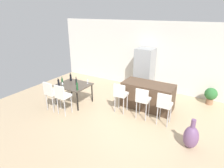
% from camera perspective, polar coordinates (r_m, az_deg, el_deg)
% --- Properties ---
extents(ground_plane, '(10.00, 10.00, 0.00)m').
position_cam_1_polar(ground_plane, '(6.51, 5.86, -9.16)').
color(ground_plane, tan).
extents(back_wall, '(10.00, 0.12, 2.90)m').
position_cam_1_polar(back_wall, '(8.33, 14.13, 7.85)').
color(back_wall, silver).
rests_on(back_wall, ground_plane).
extents(kitchen_island, '(1.77, 0.82, 0.92)m').
position_cam_1_polar(kitchen_island, '(6.85, 10.62, -3.49)').
color(kitchen_island, '#4C3828').
rests_on(kitchen_island, ground_plane).
extents(bar_chair_left, '(0.43, 0.43, 1.05)m').
position_cam_1_polar(bar_chair_left, '(6.33, 2.57, -2.88)').
color(bar_chair_left, silver).
rests_on(bar_chair_left, ground_plane).
extents(bar_chair_middle, '(0.42, 0.42, 1.05)m').
position_cam_1_polar(bar_chair_middle, '(6.04, 9.21, -4.40)').
color(bar_chair_middle, silver).
rests_on(bar_chair_middle, ground_plane).
extents(bar_chair_right, '(0.40, 0.40, 1.05)m').
position_cam_1_polar(bar_chair_right, '(5.85, 15.48, -5.79)').
color(bar_chair_right, silver).
rests_on(bar_chair_right, ground_plane).
extents(dining_table, '(1.16, 0.96, 0.74)m').
position_cam_1_polar(dining_table, '(7.16, -11.46, -0.64)').
color(dining_table, '#4C4238').
rests_on(dining_table, ground_plane).
extents(dining_chair_near, '(0.42, 0.42, 1.05)m').
position_cam_1_polar(dining_chair_near, '(6.79, -17.87, -2.24)').
color(dining_chair_near, silver).
rests_on(dining_chair_near, ground_plane).
extents(dining_chair_far, '(0.40, 0.40, 1.05)m').
position_cam_1_polar(dining_chair_far, '(6.42, -14.72, -3.23)').
color(dining_chair_far, silver).
rests_on(dining_chair_far, ground_plane).
extents(wine_bottle_corner, '(0.06, 0.06, 0.32)m').
position_cam_1_polar(wine_bottle_corner, '(7.04, -10.65, 0.70)').
color(wine_bottle_corner, black).
rests_on(wine_bottle_corner, dining_table).
extents(wine_bottle_inner, '(0.07, 0.07, 0.35)m').
position_cam_1_polar(wine_bottle_inner, '(6.55, -10.41, -0.71)').
color(wine_bottle_inner, '#194723').
rests_on(wine_bottle_inner, dining_table).
extents(wine_bottle_right, '(0.07, 0.07, 0.30)m').
position_cam_1_polar(wine_bottle_right, '(7.07, -15.73, 0.39)').
color(wine_bottle_right, black).
rests_on(wine_bottle_right, dining_table).
extents(wine_bottle_far, '(0.06, 0.06, 0.29)m').
position_cam_1_polar(wine_bottle_far, '(7.20, -14.71, 0.81)').
color(wine_bottle_far, '#194723').
rests_on(wine_bottle_far, dining_table).
extents(wine_bottle_middle, '(0.07, 0.07, 0.32)m').
position_cam_1_polar(wine_bottle_middle, '(7.49, -12.29, 1.92)').
color(wine_bottle_middle, black).
rests_on(wine_bottle_middle, dining_table).
extents(wine_glass_left, '(0.07, 0.07, 0.17)m').
position_cam_1_polar(wine_glass_left, '(6.99, -14.65, 0.27)').
color(wine_glass_left, silver).
rests_on(wine_glass_left, dining_table).
extents(wine_glass_near, '(0.07, 0.07, 0.17)m').
position_cam_1_polar(wine_glass_near, '(7.11, -7.35, 1.15)').
color(wine_glass_near, silver).
rests_on(wine_glass_near, dining_table).
extents(refrigerator, '(0.72, 0.68, 1.84)m').
position_cam_1_polar(refrigerator, '(8.21, 9.64, 4.17)').
color(refrigerator, '#939699').
rests_on(refrigerator, ground_plane).
extents(floor_vase, '(0.37, 0.37, 0.81)m').
position_cam_1_polar(floor_vase, '(5.33, 22.60, -14.39)').
color(floor_vase, '#704C75').
rests_on(floor_vase, ground_plane).
extents(potted_plant, '(0.44, 0.44, 0.64)m').
position_cam_1_polar(potted_plant, '(7.90, 27.51, -2.88)').
color(potted_plant, '#996B4C').
rests_on(potted_plant, ground_plane).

